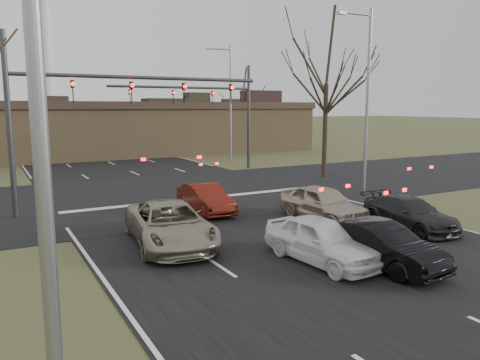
# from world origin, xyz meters

# --- Properties ---
(ground) EXTENTS (360.00, 360.00, 0.00)m
(ground) POSITION_xyz_m (0.00, 0.00, 0.00)
(ground) COLOR #444726
(ground) RESTS_ON ground
(road_main) EXTENTS (14.00, 300.00, 0.02)m
(road_main) POSITION_xyz_m (0.00, 60.00, 0.01)
(road_main) COLOR black
(road_main) RESTS_ON ground
(road_cross) EXTENTS (200.00, 14.00, 0.02)m
(road_cross) POSITION_xyz_m (0.00, 15.00, 0.01)
(road_cross) COLOR black
(road_cross) RESTS_ON ground
(building) EXTENTS (42.40, 10.40, 5.30)m
(building) POSITION_xyz_m (2.00, 38.00, 2.67)
(building) COLOR olive
(building) RESTS_ON ground
(mast_arm_near) EXTENTS (12.12, 0.24, 8.00)m
(mast_arm_near) POSITION_xyz_m (-5.23, 13.00, 5.07)
(mast_arm_near) COLOR #383A3D
(mast_arm_near) RESTS_ON ground
(mast_arm_far) EXTENTS (11.12, 0.24, 8.00)m
(mast_arm_far) POSITION_xyz_m (6.18, 23.00, 5.02)
(mast_arm_far) COLOR #383A3D
(mast_arm_far) RESTS_ON ground
(streetlight_left) EXTENTS (2.34, 0.25, 10.00)m
(streetlight_left) POSITION_xyz_m (-8.82, -4.00, 5.59)
(streetlight_left) COLOR gray
(streetlight_left) RESTS_ON ground
(streetlight_right_near) EXTENTS (2.34, 0.25, 10.00)m
(streetlight_right_near) POSITION_xyz_m (8.82, 10.00, 5.59)
(streetlight_right_near) COLOR gray
(streetlight_right_near) RESTS_ON ground
(streetlight_right_far) EXTENTS (2.34, 0.25, 10.00)m
(streetlight_right_far) POSITION_xyz_m (9.32, 27.00, 5.59)
(streetlight_right_far) COLOR gray
(streetlight_right_far) RESTS_ON ground
(tree_right_near) EXTENTS (6.90, 6.90, 11.50)m
(tree_right_near) POSITION_xyz_m (11.00, 16.00, 8.90)
(tree_right_near) COLOR black
(tree_right_near) RESTS_ON ground
(tree_right_far) EXTENTS (5.40, 5.40, 9.00)m
(tree_right_far) POSITION_xyz_m (15.00, 35.00, 6.96)
(tree_right_far) COLOR black
(tree_right_far) RESTS_ON ground
(car_silver_suv) EXTENTS (3.17, 5.68, 1.50)m
(car_silver_suv) POSITION_xyz_m (-4.00, 5.86, 0.75)
(car_silver_suv) COLOR gray
(car_silver_suv) RESTS_ON ground
(car_white_sedan) EXTENTS (2.05, 4.35, 1.44)m
(car_white_sedan) POSITION_xyz_m (-0.50, 1.85, 0.72)
(car_white_sedan) COLOR white
(car_white_sedan) RESTS_ON ground
(car_black_hatch) EXTENTS (1.89, 4.28, 1.37)m
(car_black_hatch) POSITION_xyz_m (0.74, 0.65, 0.68)
(car_black_hatch) COLOR black
(car_black_hatch) RESTS_ON ground
(car_charcoal_sedan) EXTENTS (2.01, 4.41, 1.25)m
(car_charcoal_sedan) POSITION_xyz_m (5.16, 3.38, 0.63)
(car_charcoal_sedan) COLOR black
(car_charcoal_sedan) RESTS_ON ground
(car_red_ahead) EXTENTS (1.44, 3.99, 1.31)m
(car_red_ahead) POSITION_xyz_m (-0.77, 9.93, 0.65)
(car_red_ahead) COLOR #5B150D
(car_red_ahead) RESTS_ON ground
(car_silver_ahead) EXTENTS (2.00, 4.49, 1.50)m
(car_silver_ahead) POSITION_xyz_m (3.00, 6.15, 0.75)
(car_silver_ahead) COLOR #BAA996
(car_silver_ahead) RESTS_ON ground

